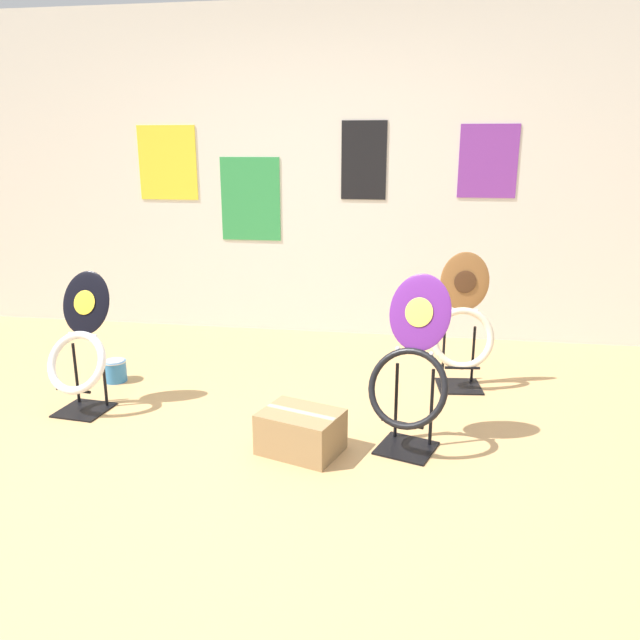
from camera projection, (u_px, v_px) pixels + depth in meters
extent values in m
plane|color=tan|center=(249.00, 473.00, 3.04)|extent=(14.00, 14.00, 0.00)
cube|color=silver|center=(326.00, 176.00, 5.00)|extent=(8.00, 0.06, 2.60)
cube|color=black|center=(364.00, 160.00, 4.89)|extent=(0.35, 0.01, 0.60)
cube|color=purple|center=(488.00, 161.00, 4.74)|extent=(0.44, 0.01, 0.55)
cube|color=yellow|center=(168.00, 163.00, 5.15)|extent=(0.50, 0.01, 0.60)
cube|color=#2D8E47|center=(250.00, 199.00, 5.12)|extent=(0.50, 0.01, 0.67)
cube|color=black|center=(459.00, 386.00, 4.11)|extent=(0.31, 0.31, 0.01)
cylinder|color=black|center=(443.00, 354.00, 4.15)|extent=(0.02, 0.02, 0.38)
cylinder|color=black|center=(473.00, 354.00, 4.14)|extent=(0.02, 0.02, 0.38)
cylinder|color=black|center=(462.00, 368.00, 4.00)|extent=(0.22, 0.04, 0.02)
torus|color=beige|center=(463.00, 338.00, 4.00)|extent=(0.42, 0.18, 0.41)
ellipsoid|color=#936033|center=(465.00, 282.00, 3.95)|extent=(0.31, 0.07, 0.38)
ellipsoid|color=#4C2D19|center=(465.00, 282.00, 3.93)|extent=(0.14, 0.03, 0.14)
sphere|color=silver|center=(450.00, 310.00, 3.99)|extent=(0.02, 0.02, 0.02)
sphere|color=silver|center=(477.00, 311.00, 3.99)|extent=(0.02, 0.02, 0.02)
cube|color=black|center=(84.00, 410.00, 3.75)|extent=(0.31, 0.31, 0.01)
cylinder|color=black|center=(76.00, 373.00, 3.80)|extent=(0.02, 0.02, 0.38)
cylinder|color=black|center=(104.00, 376.00, 3.75)|extent=(0.02, 0.02, 0.38)
cylinder|color=black|center=(73.00, 390.00, 3.63)|extent=(0.22, 0.04, 0.02)
torus|color=silver|center=(77.00, 362.00, 3.64)|extent=(0.40, 0.26, 0.35)
ellipsoid|color=black|center=(86.00, 303.00, 3.69)|extent=(0.33, 0.18, 0.37)
ellipsoid|color=yellow|center=(84.00, 302.00, 3.67)|extent=(0.15, 0.07, 0.14)
sphere|color=silver|center=(70.00, 334.00, 3.70)|extent=(0.02, 0.02, 0.02)
sphere|color=silver|center=(95.00, 336.00, 3.66)|extent=(0.02, 0.02, 0.02)
cube|color=black|center=(406.00, 448.00, 3.28)|extent=(0.35, 0.35, 0.01)
cylinder|color=black|center=(396.00, 401.00, 3.34)|extent=(0.02, 0.02, 0.42)
cylinder|color=black|center=(431.00, 407.00, 3.25)|extent=(0.02, 0.02, 0.42)
cylinder|color=black|center=(402.00, 423.00, 3.16)|extent=(0.22, 0.09, 0.02)
torus|color=black|center=(407.00, 388.00, 3.16)|extent=(0.47, 0.34, 0.39)
ellipsoid|color=#60237F|center=(420.00, 312.00, 3.19)|extent=(0.36, 0.24, 0.39)
ellipsoid|color=#E5CC4C|center=(419.00, 312.00, 3.18)|extent=(0.16, 0.09, 0.15)
sphere|color=silver|center=(398.00, 349.00, 3.23)|extent=(0.02, 0.02, 0.02)
sphere|color=silver|center=(431.00, 354.00, 3.15)|extent=(0.02, 0.02, 0.02)
cylinder|color=teal|center=(115.00, 371.00, 4.20)|extent=(0.15, 0.15, 0.14)
torus|color=silver|center=(114.00, 362.00, 4.18)|extent=(0.15, 0.15, 0.01)
cylinder|color=#B2B2B7|center=(114.00, 360.00, 4.18)|extent=(0.13, 0.13, 0.00)
cube|color=#93754C|center=(301.00, 432.00, 3.23)|extent=(0.47, 0.41, 0.22)
cube|color=#B7AD89|center=(301.00, 412.00, 3.20)|extent=(0.38, 0.16, 0.00)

